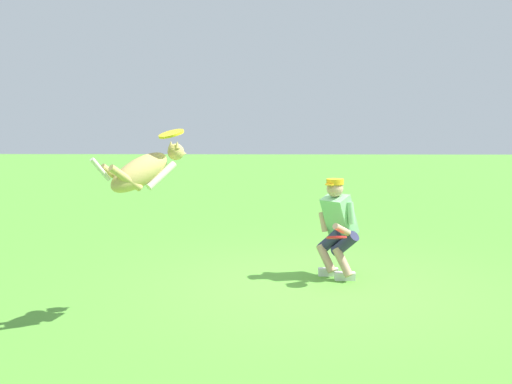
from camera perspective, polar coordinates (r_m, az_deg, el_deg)
name	(u,v)px	position (r m, az deg, el deg)	size (l,w,h in m)	color
ground_plane	(319,287)	(7.07, 6.37, -9.49)	(60.00, 60.00, 0.00)	#58A036
person	(337,225)	(7.36, 8.19, -3.29)	(0.57, 0.70, 1.29)	silver
dog	(144,171)	(5.65, -11.21, 2.12)	(0.82, 0.82, 0.55)	tan
frisbee_flying	(171,134)	(5.70, -8.52, 5.81)	(0.26, 0.26, 0.02)	yellow
frisbee_held	(337,237)	(7.00, 8.10, -4.55)	(0.25, 0.25, 0.02)	red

